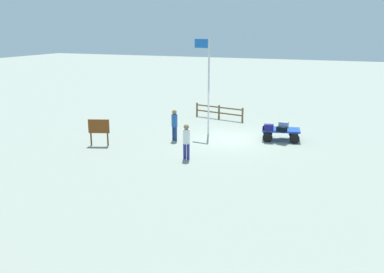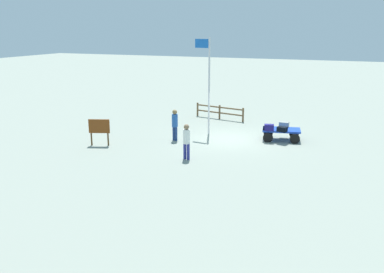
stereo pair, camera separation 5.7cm
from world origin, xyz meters
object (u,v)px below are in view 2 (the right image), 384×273
flagpole (208,79)px  signboard (99,128)px  suitcase_navy (269,127)px  worker_trailing (186,139)px  luggage_cart (281,132)px  suitcase_maroon (282,129)px  worker_lead (175,123)px  suitcase_olive (284,124)px

flagpole → signboard: bearing=45.2°
signboard → flagpole: bearing=-134.8°
suitcase_navy → worker_trailing: worker_trailing is taller
suitcase_navy → luggage_cart: bearing=-132.4°
suitcase_navy → flagpole: (3.58, -0.36, 2.32)m
suitcase_maroon → worker_lead: 5.62m
suitcase_maroon → flagpole: size_ratio=0.10×
luggage_cart → signboard: 9.55m
luggage_cart → flagpole: size_ratio=0.40×
luggage_cart → worker_trailing: 6.08m
flagpole → signboard: size_ratio=3.93×
suitcase_olive → worker_lead: bearing=28.1°
worker_trailing → signboard: (5.03, -0.50, -0.04)m
suitcase_maroon → suitcase_olive: (0.12, -1.19, 0.00)m
suitcase_maroon → worker_lead: bearing=16.8°
flagpole → worker_lead: bearing=60.7°
suitcase_maroon → flagpole: (4.27, -0.36, 2.35)m
suitcase_olive → signboard: size_ratio=0.38×
suitcase_olive → signboard: (8.43, 5.14, 0.16)m
luggage_cart → suitcase_navy: (0.53, 0.58, 0.32)m
worker_trailing → signboard: 5.05m
suitcase_maroon → suitcase_navy: 0.69m
luggage_cart → suitcase_maroon: 0.67m
luggage_cart → flagpole: bearing=3.1°
worker_lead → worker_trailing: worker_lead is taller
signboard → suitcase_olive: bearing=-148.6°
luggage_cart → worker_trailing: (3.36, 5.04, 0.49)m
worker_trailing → flagpole: flagpole is taller
signboard → worker_trailing: bearing=174.3°
worker_trailing → flagpole: (0.75, -4.82, 2.15)m
suitcase_olive → worker_lead: (5.26, 2.81, 0.22)m
signboard → luggage_cart: bearing=-151.6°
suitcase_maroon → suitcase_navy: bearing=-0.6°
worker_trailing → suitcase_navy: bearing=-122.4°
worker_trailing → worker_lead: bearing=-56.6°
worker_trailing → flagpole: 5.33m
suitcase_maroon → luggage_cart: bearing=-75.0°
worker_lead → luggage_cart: bearing=-157.1°
worker_lead → signboard: 3.93m
suitcase_maroon → signboard: signboard is taller
worker_trailing → suitcase_maroon: bearing=-128.3°
luggage_cart → worker_trailing: bearing=56.3°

